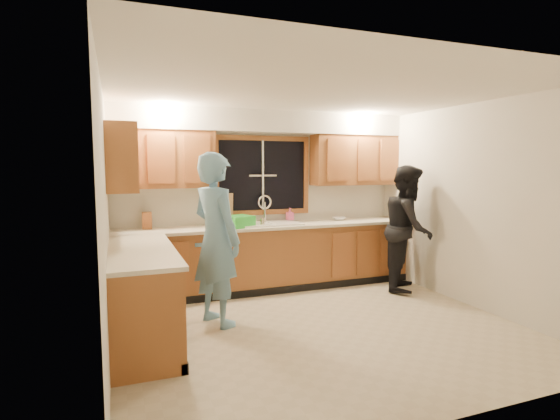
# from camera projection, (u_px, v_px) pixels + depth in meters

# --- Properties ---
(floor) EXTENTS (4.20, 4.20, 0.00)m
(floor) POSITION_uv_depth(u_px,v_px,m) (319.00, 327.00, 4.72)
(floor) COLOR #B8A98E
(floor) RESTS_ON ground
(ceiling) EXTENTS (4.20, 4.20, 0.00)m
(ceiling) POSITION_uv_depth(u_px,v_px,m) (321.00, 91.00, 4.47)
(ceiling) COLOR white
(wall_back) EXTENTS (4.20, 0.00, 4.20)m
(wall_back) POSITION_uv_depth(u_px,v_px,m) (263.00, 200.00, 6.37)
(wall_back) COLOR beige
(wall_back) RESTS_ON ground
(wall_left) EXTENTS (0.00, 3.80, 3.80)m
(wall_left) POSITION_uv_depth(u_px,v_px,m) (106.00, 221.00, 3.86)
(wall_left) COLOR beige
(wall_left) RESTS_ON ground
(wall_right) EXTENTS (0.00, 3.80, 3.80)m
(wall_right) POSITION_uv_depth(u_px,v_px,m) (474.00, 206.00, 5.34)
(wall_right) COLOR beige
(wall_right) RESTS_ON ground
(base_cabinets_back) EXTENTS (4.20, 0.60, 0.88)m
(base_cabinets_back) POSITION_uv_depth(u_px,v_px,m) (270.00, 258.00, 6.17)
(base_cabinets_back) COLOR #98592C
(base_cabinets_back) RESTS_ON ground
(base_cabinets_left) EXTENTS (0.60, 1.90, 0.88)m
(base_cabinets_left) POSITION_uv_depth(u_px,v_px,m) (142.00, 296.00, 4.37)
(base_cabinets_left) COLOR #98592C
(base_cabinets_left) RESTS_ON ground
(countertop_back) EXTENTS (4.20, 0.63, 0.04)m
(countertop_back) POSITION_uv_depth(u_px,v_px,m) (270.00, 226.00, 6.11)
(countertop_back) COLOR beige
(countertop_back) RESTS_ON base_cabinets_back
(countertop_left) EXTENTS (0.63, 1.90, 0.04)m
(countertop_left) POSITION_uv_depth(u_px,v_px,m) (142.00, 251.00, 4.33)
(countertop_left) COLOR beige
(countertop_left) RESTS_ON base_cabinets_left
(upper_cabinets_left) EXTENTS (1.35, 0.33, 0.75)m
(upper_cabinets_left) POSITION_uv_depth(u_px,v_px,m) (162.00, 159.00, 5.65)
(upper_cabinets_left) COLOR #98592C
(upper_cabinets_left) RESTS_ON wall_back
(upper_cabinets_right) EXTENTS (1.35, 0.33, 0.75)m
(upper_cabinets_right) POSITION_uv_depth(u_px,v_px,m) (354.00, 160.00, 6.66)
(upper_cabinets_right) COLOR #98592C
(upper_cabinets_right) RESTS_ON wall_back
(upper_cabinets_return) EXTENTS (0.33, 0.90, 0.75)m
(upper_cabinets_return) POSITION_uv_depth(u_px,v_px,m) (121.00, 158.00, 4.90)
(upper_cabinets_return) COLOR #98592C
(upper_cabinets_return) RESTS_ON wall_left
(soffit) EXTENTS (4.20, 0.35, 0.30)m
(soffit) POSITION_uv_depth(u_px,v_px,m) (266.00, 122.00, 6.09)
(soffit) COLOR silver
(soffit) RESTS_ON wall_back
(window_frame) EXTENTS (1.44, 0.03, 1.14)m
(window_frame) POSITION_uv_depth(u_px,v_px,m) (263.00, 176.00, 6.32)
(window_frame) COLOR black
(window_frame) RESTS_ON wall_back
(sink) EXTENTS (0.86, 0.52, 0.57)m
(sink) POSITION_uv_depth(u_px,v_px,m) (269.00, 228.00, 6.13)
(sink) COLOR white
(sink) RESTS_ON countertop_back
(dishwasher) EXTENTS (0.60, 0.56, 0.82)m
(dishwasher) POSITION_uv_depth(u_px,v_px,m) (210.00, 265.00, 5.86)
(dishwasher) COLOR white
(dishwasher) RESTS_ON floor
(stove) EXTENTS (0.58, 0.75, 0.90)m
(stove) POSITION_uv_depth(u_px,v_px,m) (145.00, 313.00, 3.84)
(stove) COLOR white
(stove) RESTS_ON floor
(man) EXTENTS (0.69, 0.81, 1.89)m
(man) POSITION_uv_depth(u_px,v_px,m) (216.00, 239.00, 4.75)
(man) COLOR #6BA3CB
(man) RESTS_ON floor
(woman) EXTENTS (1.06, 1.08, 1.75)m
(woman) POSITION_uv_depth(u_px,v_px,m) (408.00, 228.00, 6.11)
(woman) COLOR black
(woman) RESTS_ON floor
(knife_block) EXTENTS (0.13, 0.11, 0.22)m
(knife_block) POSITION_uv_depth(u_px,v_px,m) (147.00, 221.00, 5.67)
(knife_block) COLOR #A05A2C
(knife_block) RESTS_ON countertop_back
(cutting_board) EXTENTS (0.35, 0.23, 0.44)m
(cutting_board) POSITION_uv_depth(u_px,v_px,m) (221.00, 209.00, 6.07)
(cutting_board) COLOR tan
(cutting_board) RESTS_ON countertop_back
(dish_crate) EXTENTS (0.41, 0.40, 0.15)m
(dish_crate) POSITION_uv_depth(u_px,v_px,m) (239.00, 221.00, 5.85)
(dish_crate) COLOR green
(dish_crate) RESTS_ON countertop_back
(soap_bottle) EXTENTS (0.09, 0.10, 0.20)m
(soap_bottle) POSITION_uv_depth(u_px,v_px,m) (290.00, 215.00, 6.43)
(soap_bottle) COLOR #EE5A96
(soap_bottle) RESTS_ON countertop_back
(bowl) EXTENTS (0.23, 0.23, 0.05)m
(bowl) POSITION_uv_depth(u_px,v_px,m) (339.00, 219.00, 6.59)
(bowl) COLOR silver
(bowl) RESTS_ON countertop_back
(can_left) EXTENTS (0.08, 0.08, 0.12)m
(can_left) POSITION_uv_depth(u_px,v_px,m) (243.00, 222.00, 5.87)
(can_left) COLOR beige
(can_left) RESTS_ON countertop_back
(can_right) EXTENTS (0.07, 0.07, 0.11)m
(can_right) POSITION_uv_depth(u_px,v_px,m) (262.00, 222.00, 5.91)
(can_right) COLOR beige
(can_right) RESTS_ON countertop_back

